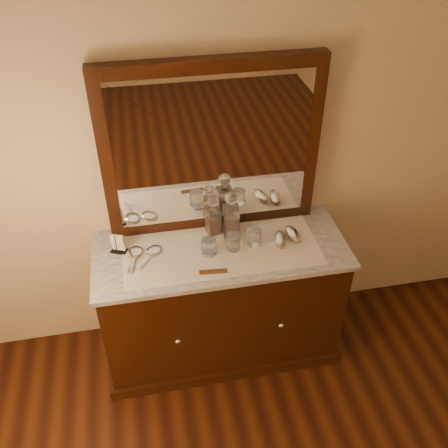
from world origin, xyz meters
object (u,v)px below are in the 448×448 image
Objects in this scene: dresser_cabinet at (221,302)px; decanter_right at (231,219)px; hand_mirror_inner at (152,253)px; comb at (213,272)px; brush_near at (280,240)px; napkin_rack at (118,244)px; hand_mirror_outer at (134,255)px; brush_far at (293,234)px; mirror_frame at (212,149)px; decanter_left at (213,219)px; pin_dish at (209,249)px.

dresser_cabinet is 4.77× the size of decanter_right.
comb is at bearing -34.07° from hand_mirror_inner.
dresser_cabinet is 0.58m from brush_near.
hand_mirror_inner reaches higher than comb.
napkin_rack reaches higher than hand_mirror_outer.
decanter_right reaches higher than brush_far.
napkin_rack reaches higher than hand_mirror_inner.
mirror_frame reaches higher than brush_near.
mirror_frame reaches higher than napkin_rack.
dresser_cabinet is 0.56m from decanter_left.
dresser_cabinet is 5.58× the size of decanter_left.
hand_mirror_outer is 0.10m from hand_mirror_inner.
brush_far is (0.08, 0.03, 0.00)m from brush_near.
hand_mirror_outer is at bearing 177.37° from dresser_cabinet.
dresser_cabinet is at bearing -178.43° from brush_far.
decanter_right is at bearing 164.73° from brush_far.
hand_mirror_outer is at bearing -37.51° from napkin_rack.
brush_far is 0.78× the size of hand_mirror_inner.
brush_near is 0.73m from hand_mirror_inner.
napkin_rack is 0.66× the size of hand_mirror_inner.
mirror_frame is 7.58× the size of brush_far.
comb is 0.64× the size of hand_mirror_outer.
brush_near is at bearing -159.43° from brush_far.
brush_near is at bearing -6.57° from napkin_rack.
mirror_frame reaches higher than hand_mirror_outer.
decanter_right reaches higher than hand_mirror_outer.
comb is at bearing -27.42° from hand_mirror_outer.
brush_far is (0.50, 0.01, 0.01)m from pin_dish.
pin_dish is 0.45× the size of brush_near.
dresser_cabinet is at bearing -84.04° from decanter_left.
pin_dish is 0.45× the size of brush_far.
napkin_rack is at bearing -173.49° from decanter_left.
decanter_right reaches higher than comb.
napkin_rack is 0.11m from hand_mirror_outer.
mirror_frame is 8.87× the size of napkin_rack.
mirror_frame is at bearing 30.20° from hand_mirror_inner.
napkin_rack reaches higher than brush_far.
decanter_left is 0.86× the size of decanter_right.
decanter_left is (0.05, 0.15, 0.09)m from pin_dish.
brush_near is 1.01× the size of brush_far.
brush_far reaches higher than dresser_cabinet.
pin_dish is at bearing 92.61° from comb.
decanter_left reaches higher than brush_far.
hand_mirror_outer is (-0.42, 0.03, 0.00)m from pin_dish.
dresser_cabinet is 0.57m from decanter_right.
decanter_left is at bearing 155.04° from brush_near.
mirror_frame is 4.78× the size of decanter_left.
hand_mirror_outer reaches higher than comb.
mirror_frame reaches higher than brush_far.
decanter_left reaches higher than hand_mirror_inner.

